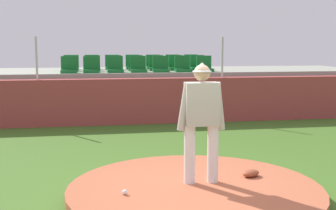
% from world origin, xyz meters
% --- Properties ---
extents(ground_plane, '(60.00, 60.00, 0.00)m').
position_xyz_m(ground_plane, '(0.00, 0.00, 0.00)').
color(ground_plane, '#3E6621').
extents(pitchers_mound, '(3.74, 3.74, 0.19)m').
position_xyz_m(pitchers_mound, '(0.00, 0.00, 0.09)').
color(pitchers_mound, '#AE5A3B').
rests_on(pitchers_mound, ground_plane).
extents(pitcher, '(0.73, 0.29, 1.80)m').
position_xyz_m(pitcher, '(0.13, 0.16, 1.23)').
color(pitcher, white).
rests_on(pitcher, pitchers_mound).
extents(baseball, '(0.07, 0.07, 0.07)m').
position_xyz_m(baseball, '(-1.04, -0.20, 0.23)').
color(baseball, white).
rests_on(baseball, pitchers_mound).
extents(fielding_glove, '(0.36, 0.31, 0.11)m').
position_xyz_m(fielding_glove, '(0.98, 0.32, 0.24)').
color(fielding_glove, brown).
rests_on(fielding_glove, pitchers_mound).
extents(brick_barrier, '(15.80, 0.40, 1.30)m').
position_xyz_m(brick_barrier, '(0.00, 6.51, 0.65)').
color(brick_barrier, '#9B3B39').
rests_on(brick_barrier, ground_plane).
extents(fence_post_left, '(0.06, 0.06, 1.17)m').
position_xyz_m(fence_post_left, '(-2.90, 6.51, 1.88)').
color(fence_post_left, silver).
rests_on(fence_post_left, brick_barrier).
extents(fence_post_right, '(0.06, 0.06, 1.17)m').
position_xyz_m(fence_post_right, '(2.36, 6.51, 1.88)').
color(fence_post_right, silver).
rests_on(fence_post_right, brick_barrier).
extents(bleacher_platform, '(15.68, 3.81, 1.41)m').
position_xyz_m(bleacher_platform, '(0.00, 8.99, 0.70)').
color(bleacher_platform, gray).
rests_on(bleacher_platform, ground_plane).
extents(stadium_chair_0, '(0.48, 0.44, 0.50)m').
position_xyz_m(stadium_chair_0, '(-2.09, 7.60, 1.56)').
color(stadium_chair_0, '#136527').
rests_on(stadium_chair_0, bleacher_platform).
extents(stadium_chair_1, '(0.48, 0.44, 0.50)m').
position_xyz_m(stadium_chair_1, '(-1.43, 7.60, 1.56)').
color(stadium_chair_1, '#136527').
rests_on(stadium_chair_1, bleacher_platform).
extents(stadium_chair_2, '(0.48, 0.44, 0.50)m').
position_xyz_m(stadium_chair_2, '(-0.71, 7.62, 1.56)').
color(stadium_chair_2, '#136527').
rests_on(stadium_chair_2, bleacher_platform).
extents(stadium_chair_3, '(0.48, 0.44, 0.50)m').
position_xyz_m(stadium_chair_3, '(0.01, 7.61, 1.56)').
color(stadium_chair_3, '#136527').
rests_on(stadium_chair_3, bleacher_platform).
extents(stadium_chair_4, '(0.48, 0.44, 0.50)m').
position_xyz_m(stadium_chair_4, '(0.69, 7.60, 1.56)').
color(stadium_chair_4, '#136527').
rests_on(stadium_chair_4, bleacher_platform).
extents(stadium_chair_5, '(0.48, 0.44, 0.50)m').
position_xyz_m(stadium_chair_5, '(1.40, 7.61, 1.56)').
color(stadium_chair_5, '#136527').
rests_on(stadium_chair_5, bleacher_platform).
extents(stadium_chair_6, '(0.48, 0.44, 0.50)m').
position_xyz_m(stadium_chair_6, '(2.11, 7.63, 1.56)').
color(stadium_chair_6, '#136527').
rests_on(stadium_chair_6, bleacher_platform).
extents(stadium_chair_7, '(0.48, 0.44, 0.50)m').
position_xyz_m(stadium_chair_7, '(-2.07, 8.53, 1.56)').
color(stadium_chair_7, '#136527').
rests_on(stadium_chair_7, bleacher_platform).
extents(stadium_chair_8, '(0.48, 0.44, 0.50)m').
position_xyz_m(stadium_chair_8, '(-1.38, 8.49, 1.56)').
color(stadium_chair_8, '#136527').
rests_on(stadium_chair_8, bleacher_platform).
extents(stadium_chair_9, '(0.48, 0.44, 0.50)m').
position_xyz_m(stadium_chair_9, '(-0.68, 8.54, 1.56)').
color(stadium_chair_9, '#136527').
rests_on(stadium_chair_9, bleacher_platform).
extents(stadium_chair_10, '(0.48, 0.44, 0.50)m').
position_xyz_m(stadium_chair_10, '(0.02, 8.51, 1.56)').
color(stadium_chair_10, '#136527').
rests_on(stadium_chair_10, bleacher_platform).
extents(stadium_chair_11, '(0.48, 0.44, 0.50)m').
position_xyz_m(stadium_chair_11, '(0.70, 8.50, 1.56)').
color(stadium_chair_11, '#136527').
rests_on(stadium_chair_11, bleacher_platform).
extents(stadium_chair_12, '(0.48, 0.44, 0.50)m').
position_xyz_m(stadium_chair_12, '(1.38, 8.52, 1.56)').
color(stadium_chair_12, '#136527').
rests_on(stadium_chair_12, bleacher_platform).
extents(stadium_chair_13, '(0.48, 0.44, 0.50)m').
position_xyz_m(stadium_chair_13, '(2.10, 8.51, 1.56)').
color(stadium_chair_13, '#136527').
rests_on(stadium_chair_13, bleacher_platform).
extents(stadium_chair_14, '(0.48, 0.44, 0.50)m').
position_xyz_m(stadium_chair_14, '(-2.08, 9.44, 1.56)').
color(stadium_chair_14, '#136527').
rests_on(stadium_chair_14, bleacher_platform).
extents(stadium_chair_15, '(0.48, 0.44, 0.50)m').
position_xyz_m(stadium_chair_15, '(-1.40, 9.44, 1.56)').
color(stadium_chair_15, '#136527').
rests_on(stadium_chair_15, bleacher_platform).
extents(stadium_chair_16, '(0.48, 0.44, 0.50)m').
position_xyz_m(stadium_chair_16, '(-0.70, 9.39, 1.56)').
color(stadium_chair_16, '#136527').
rests_on(stadium_chair_16, bleacher_platform).
extents(stadium_chair_17, '(0.48, 0.44, 0.50)m').
position_xyz_m(stadium_chair_17, '(0.01, 9.43, 1.56)').
color(stadium_chair_17, '#136527').
rests_on(stadium_chair_17, bleacher_platform).
extents(stadium_chair_18, '(0.48, 0.44, 0.50)m').
position_xyz_m(stadium_chair_18, '(0.73, 9.42, 1.56)').
color(stadium_chair_18, '#136527').
rests_on(stadium_chair_18, bleacher_platform).
extents(stadium_chair_19, '(0.48, 0.44, 0.50)m').
position_xyz_m(stadium_chair_19, '(1.42, 9.41, 1.56)').
color(stadium_chair_19, '#136527').
rests_on(stadium_chair_19, bleacher_platform).
extents(stadium_chair_20, '(0.48, 0.44, 0.50)m').
position_xyz_m(stadium_chair_20, '(2.10, 9.43, 1.56)').
color(stadium_chair_20, '#136527').
rests_on(stadium_chair_20, bleacher_platform).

